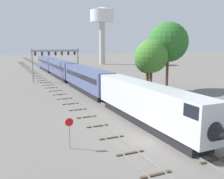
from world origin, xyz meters
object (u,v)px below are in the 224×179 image
stop_sign (69,129)px  trackside_tree_right (148,61)px  passenger_train (71,73)px  trackside_tree_left (168,42)px  water_tower (102,19)px  signal_gantry (56,57)px  trackside_tree_mid (151,56)px

stop_sign → trackside_tree_right: size_ratio=0.33×
passenger_train → trackside_tree_right: (11.11, -15.93, 3.54)m
trackside_tree_left → trackside_tree_right: (-4.68, -0.08, -3.52)m
water_tower → trackside_tree_left: water_tower is taller
trackside_tree_right → water_tower: bearing=75.7°
signal_gantry → water_tower: water_tower is taller
water_tower → trackside_tree_left: 67.92m
trackside_tree_mid → trackside_tree_right: 1.22m
signal_gantry → trackside_tree_right: (13.36, -22.12, 0.05)m
signal_gantry → trackside_tree_right: trackside_tree_right is taller
trackside_tree_left → trackside_tree_right: size_ratio=1.56×
trackside_tree_left → passenger_train: bearing=134.9°
trackside_tree_mid → signal_gantry: bearing=120.6°
passenger_train → trackside_tree_right: bearing=-55.1°
passenger_train → trackside_tree_right: trackside_tree_right is taller
passenger_train → trackside_tree_mid: size_ratio=8.69×
water_tower → passenger_train: bearing=-119.1°
signal_gantry → passenger_train: bearing=-70.0°
trackside_tree_left → trackside_tree_right: bearing=-179.0°
passenger_train → water_tower: 60.02m
stop_sign → trackside_tree_mid: trackside_tree_mid is taller
trackside_tree_mid → stop_sign: bearing=-136.8°
water_tower → stop_sign: bearing=-113.6°
stop_sign → trackside_tree_left: (25.78, 20.97, 7.79)m
stop_sign → trackside_tree_mid: size_ratio=0.28×
passenger_train → trackside_tree_right: size_ratio=10.14×
water_tower → trackside_tree_right: water_tower is taller
signal_gantry → water_tower: size_ratio=0.48×
passenger_train → trackside_tree_mid: trackside_tree_mid is taller
signal_gantry → trackside_tree_right: size_ratio=1.38×
water_tower → trackside_tree_right: bearing=-104.3°
passenger_train → trackside_tree_mid: bearing=-56.0°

